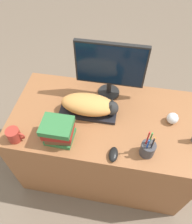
# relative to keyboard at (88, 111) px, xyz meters

# --- Properties ---
(ground_plane) EXTENTS (12.00, 12.00, 0.00)m
(ground_plane) POSITION_rel_keyboard_xyz_m (0.13, -0.39, -0.79)
(ground_plane) COLOR #6B5B4C
(desk) EXTENTS (1.37, 0.73, 0.78)m
(desk) POSITION_rel_keyboard_xyz_m (0.13, -0.02, -0.40)
(desk) COLOR brown
(desk) RESTS_ON ground_plane
(keyboard) EXTENTS (0.41, 0.17, 0.02)m
(keyboard) POSITION_rel_keyboard_xyz_m (0.00, 0.00, 0.00)
(keyboard) COLOR black
(keyboard) RESTS_ON desk
(cat) EXTENTS (0.41, 0.19, 0.12)m
(cat) POSITION_rel_keyboard_xyz_m (0.02, 0.00, 0.07)
(cat) COLOR #D18C47
(cat) RESTS_ON keyboard
(monitor) EXTENTS (0.50, 0.17, 0.45)m
(monitor) POSITION_rel_keyboard_xyz_m (0.12, 0.21, 0.25)
(monitor) COLOR black
(monitor) RESTS_ON desk
(computer_mouse) EXTENTS (0.06, 0.11, 0.04)m
(computer_mouse) POSITION_rel_keyboard_xyz_m (0.22, -0.32, 0.01)
(computer_mouse) COLOR black
(computer_mouse) RESTS_ON desk
(coffee_mug) EXTENTS (0.12, 0.09, 0.09)m
(coffee_mug) POSITION_rel_keyboard_xyz_m (-0.43, -0.31, 0.04)
(coffee_mug) COLOR #9E2D23
(coffee_mug) RESTS_ON desk
(pen_cup) EXTENTS (0.09, 0.09, 0.22)m
(pen_cup) POSITION_rel_keyboard_xyz_m (0.43, -0.26, 0.04)
(pen_cup) COLOR #38383D
(pen_cup) RESTS_ON desk
(baseball) EXTENTS (0.08, 0.08, 0.08)m
(baseball) POSITION_rel_keyboard_xyz_m (0.59, 0.02, 0.03)
(baseball) COLOR silver
(baseball) RESTS_ON desk
(book_stack) EXTENTS (0.20, 0.17, 0.16)m
(book_stack) POSITION_rel_keyboard_xyz_m (-0.14, -0.25, 0.07)
(book_stack) COLOR #2D6B38
(book_stack) RESTS_ON desk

